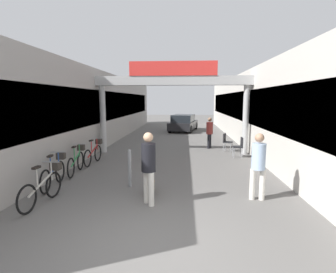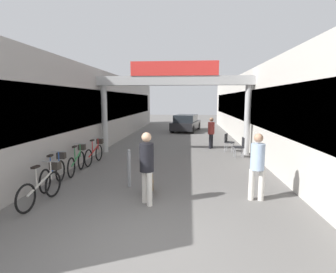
{
  "view_description": "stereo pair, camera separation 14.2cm",
  "coord_description": "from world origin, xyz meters",
  "px_view_note": "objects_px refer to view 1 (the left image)",
  "views": [
    {
      "loc": [
        0.57,
        -4.24,
        2.52
      ],
      "look_at": [
        0.0,
        4.41,
        1.3
      ],
      "focal_mm": 28.0,
      "sensor_mm": 36.0,
      "label": 1
    },
    {
      "loc": [
        0.71,
        -4.23,
        2.52
      ],
      "look_at": [
        0.0,
        4.41,
        1.3
      ],
      "focal_mm": 28.0,
      "sensor_mm": 36.0,
      "label": 2
    }
  ],
  "objects_px": {
    "bicycle_blue_second": "(55,172)",
    "parked_car_black": "(183,123)",
    "bicycle_silver_nearest": "(44,186)",
    "cafe_chair_black_nearer": "(239,145)",
    "pedestrian_companion": "(258,162)",
    "pedestrian_with_dog": "(149,164)",
    "dog_on_leash": "(150,181)",
    "bicycle_green_third": "(77,160)",
    "bollard_post_metal": "(130,168)",
    "pedestrian_carrying_crate": "(210,131)",
    "bicycle_red_farthest": "(94,152)",
    "cafe_chair_black_farther": "(226,141)"
  },
  "relations": [
    {
      "from": "pedestrian_carrying_crate",
      "to": "cafe_chair_black_nearer",
      "type": "height_order",
      "value": "pedestrian_carrying_crate"
    },
    {
      "from": "bicycle_silver_nearest",
      "to": "cafe_chair_black_nearer",
      "type": "bearing_deg",
      "value": 43.62
    },
    {
      "from": "cafe_chair_black_nearer",
      "to": "bicycle_blue_second",
      "type": "bearing_deg",
      "value": -145.1
    },
    {
      "from": "dog_on_leash",
      "to": "parked_car_black",
      "type": "distance_m",
      "value": 14.38
    },
    {
      "from": "pedestrian_companion",
      "to": "bicycle_blue_second",
      "type": "bearing_deg",
      "value": 173.37
    },
    {
      "from": "cafe_chair_black_nearer",
      "to": "parked_car_black",
      "type": "height_order",
      "value": "parked_car_black"
    },
    {
      "from": "dog_on_leash",
      "to": "bicycle_blue_second",
      "type": "height_order",
      "value": "bicycle_blue_second"
    },
    {
      "from": "pedestrian_with_dog",
      "to": "pedestrian_carrying_crate",
      "type": "distance_m",
      "value": 7.88
    },
    {
      "from": "pedestrian_companion",
      "to": "bicycle_blue_second",
      "type": "relative_size",
      "value": 1.01
    },
    {
      "from": "bicycle_green_third",
      "to": "bicycle_red_farthest",
      "type": "xyz_separation_m",
      "value": [
        0.11,
        1.4,
        0.0
      ]
    },
    {
      "from": "bicycle_green_third",
      "to": "parked_car_black",
      "type": "xyz_separation_m",
      "value": [
        3.58,
        12.59,
        0.21
      ]
    },
    {
      "from": "pedestrian_with_dog",
      "to": "bicycle_green_third",
      "type": "height_order",
      "value": "pedestrian_with_dog"
    },
    {
      "from": "pedestrian_with_dog",
      "to": "dog_on_leash",
      "type": "height_order",
      "value": "pedestrian_with_dog"
    },
    {
      "from": "bicycle_silver_nearest",
      "to": "bollard_post_metal",
      "type": "distance_m",
      "value": 2.29
    },
    {
      "from": "bicycle_blue_second",
      "to": "bicycle_red_farthest",
      "type": "bearing_deg",
      "value": 86.54
    },
    {
      "from": "pedestrian_with_dog",
      "to": "cafe_chair_black_farther",
      "type": "bearing_deg",
      "value": 66.9
    },
    {
      "from": "pedestrian_with_dog",
      "to": "parked_car_black",
      "type": "height_order",
      "value": "pedestrian_with_dog"
    },
    {
      "from": "pedestrian_companion",
      "to": "parked_car_black",
      "type": "height_order",
      "value": "pedestrian_companion"
    },
    {
      "from": "bicycle_silver_nearest",
      "to": "parked_car_black",
      "type": "bearing_deg",
      "value": 77.87
    },
    {
      "from": "pedestrian_companion",
      "to": "bicycle_silver_nearest",
      "type": "relative_size",
      "value": 1.01
    },
    {
      "from": "pedestrian_carrying_crate",
      "to": "cafe_chair_black_farther",
      "type": "distance_m",
      "value": 1.19
    },
    {
      "from": "bicycle_blue_second",
      "to": "cafe_chair_black_farther",
      "type": "height_order",
      "value": "bicycle_blue_second"
    },
    {
      "from": "pedestrian_carrying_crate",
      "to": "cafe_chair_black_nearer",
      "type": "distance_m",
      "value": 2.45
    },
    {
      "from": "bicycle_blue_second",
      "to": "parked_car_black",
      "type": "relative_size",
      "value": 0.4
    },
    {
      "from": "dog_on_leash",
      "to": "bicycle_green_third",
      "type": "height_order",
      "value": "bicycle_green_third"
    },
    {
      "from": "bicycle_silver_nearest",
      "to": "parked_car_black",
      "type": "relative_size",
      "value": 0.4
    },
    {
      "from": "pedestrian_companion",
      "to": "bollard_post_metal",
      "type": "bearing_deg",
      "value": 167.17
    },
    {
      "from": "bicycle_green_third",
      "to": "bollard_post_metal",
      "type": "xyz_separation_m",
      "value": [
        2.14,
        -1.32,
        0.13
      ]
    },
    {
      "from": "bicycle_green_third",
      "to": "cafe_chair_black_farther",
      "type": "relative_size",
      "value": 1.9
    },
    {
      "from": "bicycle_blue_second",
      "to": "bicycle_green_third",
      "type": "relative_size",
      "value": 1.0
    },
    {
      "from": "dog_on_leash",
      "to": "bicycle_green_third",
      "type": "relative_size",
      "value": 0.41
    },
    {
      "from": "pedestrian_carrying_crate",
      "to": "cafe_chair_black_farther",
      "type": "height_order",
      "value": "pedestrian_carrying_crate"
    },
    {
      "from": "bicycle_green_third",
      "to": "pedestrian_companion",
      "type": "bearing_deg",
      "value": -20.66
    },
    {
      "from": "dog_on_leash",
      "to": "cafe_chair_black_nearer",
      "type": "height_order",
      "value": "cafe_chair_black_nearer"
    },
    {
      "from": "dog_on_leash",
      "to": "parked_car_black",
      "type": "bearing_deg",
      "value": 86.81
    },
    {
      "from": "pedestrian_with_dog",
      "to": "cafe_chair_black_nearer",
      "type": "bearing_deg",
      "value": 59.21
    },
    {
      "from": "pedestrian_companion",
      "to": "bicycle_silver_nearest",
      "type": "xyz_separation_m",
      "value": [
        -5.26,
        -0.58,
        -0.54
      ]
    },
    {
      "from": "pedestrian_with_dog",
      "to": "bicycle_silver_nearest",
      "type": "distance_m",
      "value": 2.63
    },
    {
      "from": "pedestrian_companion",
      "to": "bollard_post_metal",
      "type": "distance_m",
      "value": 3.54
    },
    {
      "from": "bicycle_red_farthest",
      "to": "dog_on_leash",
      "type": "bearing_deg",
      "value": -49.86
    },
    {
      "from": "pedestrian_companion",
      "to": "dog_on_leash",
      "type": "bearing_deg",
      "value": 173.25
    },
    {
      "from": "pedestrian_carrying_crate",
      "to": "bicycle_blue_second",
      "type": "height_order",
      "value": "pedestrian_carrying_crate"
    },
    {
      "from": "pedestrian_with_dog",
      "to": "pedestrian_companion",
      "type": "bearing_deg",
      "value": 10.13
    },
    {
      "from": "bicycle_silver_nearest",
      "to": "cafe_chair_black_nearer",
      "type": "xyz_separation_m",
      "value": [
        5.81,
        5.53,
        0.1
      ]
    },
    {
      "from": "bicycle_red_farthest",
      "to": "cafe_chair_black_nearer",
      "type": "xyz_separation_m",
      "value": [
        6.0,
        1.46,
        0.1
      ]
    },
    {
      "from": "parked_car_black",
      "to": "bicycle_green_third",
      "type": "bearing_deg",
      "value": -105.89
    },
    {
      "from": "bicycle_silver_nearest",
      "to": "pedestrian_carrying_crate",
      "type": "bearing_deg",
      "value": 58.57
    },
    {
      "from": "dog_on_leash",
      "to": "bicycle_blue_second",
      "type": "distance_m",
      "value": 2.86
    },
    {
      "from": "dog_on_leash",
      "to": "bollard_post_metal",
      "type": "height_order",
      "value": "bollard_post_metal"
    },
    {
      "from": "pedestrian_companion",
      "to": "cafe_chair_black_farther",
      "type": "xyz_separation_m",
      "value": [
        0.18,
        6.26,
        -0.43
      ]
    }
  ]
}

